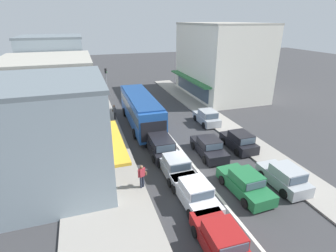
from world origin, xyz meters
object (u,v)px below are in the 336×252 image
object	(u,v)px
parked_hatchback_kerb_third	(207,117)
traffic_light_downstreet	(106,78)
sedan_adjacent_lane_trail	(222,242)
parked_hatchback_kerb_second	(239,141)
sedan_adjacent_lane_lead	(245,184)
city_bus	(141,108)
parked_hatchback_kerb_front	(284,177)
pedestrian_browsing_midblock	(142,175)
sedan_queue_gap_filler	(209,147)
wagon_queue_far_back	(160,146)
pedestrian_with_handbag_near	(114,111)
sedan_behind_bus_near	(176,167)
sedan_behind_bus_mid	(195,193)

from	to	relation	value
parked_hatchback_kerb_third	traffic_light_downstreet	size ratio (longest dim) A/B	0.89
sedan_adjacent_lane_trail	parked_hatchback_kerb_second	world-z (taller)	parked_hatchback_kerb_second
sedan_adjacent_lane_lead	parked_hatchback_kerb_third	world-z (taller)	parked_hatchback_kerb_third
city_bus	traffic_light_downstreet	bearing A→B (deg)	100.88
sedan_adjacent_lane_lead	traffic_light_downstreet	xyz separation A→B (m)	(-5.95, 24.78, 2.19)
parked_hatchback_kerb_front	parked_hatchback_kerb_second	world-z (taller)	same
parked_hatchback_kerb_front	parked_hatchback_kerb_second	distance (m)	5.70
pedestrian_browsing_midblock	sedan_queue_gap_filler	bearing A→B (deg)	24.86
parked_hatchback_kerb_third	pedestrian_browsing_midblock	xyz separation A→B (m)	(-9.14, -9.20, 0.36)
sedan_adjacent_lane_trail	traffic_light_downstreet	world-z (taller)	traffic_light_downstreet
wagon_queue_far_back	pedestrian_browsing_midblock	size ratio (longest dim) A/B	2.78
city_bus	parked_hatchback_kerb_front	world-z (taller)	city_bus
city_bus	wagon_queue_far_back	world-z (taller)	city_bus
city_bus	pedestrian_with_handbag_near	xyz separation A→B (m)	(-2.43, 2.38, -0.81)
parked_hatchback_kerb_third	parked_hatchback_kerb_front	bearing A→B (deg)	-90.82
sedan_adjacent_lane_trail	parked_hatchback_kerb_front	bearing A→B (deg)	28.22
pedestrian_with_handbag_near	pedestrian_browsing_midblock	bearing A→B (deg)	-89.89
sedan_adjacent_lane_trail	traffic_light_downstreet	bearing A→B (deg)	94.52
sedan_behind_bus_near	sedan_queue_gap_filler	xyz separation A→B (m)	(3.57, 2.00, 0.00)
sedan_behind_bus_near	wagon_queue_far_back	size ratio (longest dim) A/B	0.93
city_bus	pedestrian_browsing_midblock	xyz separation A→B (m)	(-2.40, -10.86, -0.81)
city_bus	parked_hatchback_kerb_third	bearing A→B (deg)	-13.83
parked_hatchback_kerb_third	sedan_adjacent_lane_lead	bearing A→B (deg)	-104.48
parked_hatchback_kerb_front	pedestrian_with_handbag_near	bearing A→B (deg)	119.53
wagon_queue_far_back	traffic_light_downstreet	xyz separation A→B (m)	(-2.32, 18.11, 2.11)
parked_hatchback_kerb_front	sedan_queue_gap_filler	bearing A→B (deg)	116.35
sedan_behind_bus_near	parked_hatchback_kerb_front	world-z (taller)	parked_hatchback_kerb_front
sedan_adjacent_lane_lead	wagon_queue_far_back	world-z (taller)	wagon_queue_far_back
sedan_adjacent_lane_lead	sedan_behind_bus_mid	distance (m)	3.43
sedan_adjacent_lane_trail	sedan_behind_bus_near	distance (m)	7.04
sedan_adjacent_lane_trail	sedan_queue_gap_filler	world-z (taller)	same
sedan_behind_bus_near	sedan_behind_bus_mid	xyz separation A→B (m)	(0.06, -3.23, 0.00)
sedan_adjacent_lane_lead	parked_hatchback_kerb_third	bearing A→B (deg)	75.52
city_bus	parked_hatchback_kerb_third	distance (m)	7.04
wagon_queue_far_back	pedestrian_with_handbag_near	xyz separation A→B (m)	(-2.54, 8.99, 0.32)
sedan_adjacent_lane_lead	pedestrian_with_handbag_near	distance (m)	16.83
sedan_adjacent_lane_trail	traffic_light_downstreet	xyz separation A→B (m)	(-2.25, 28.50, 2.19)
city_bus	sedan_behind_bus_mid	size ratio (longest dim) A/B	2.58
sedan_behind_bus_near	parked_hatchback_kerb_second	distance (m)	6.86
city_bus	parked_hatchback_kerb_third	size ratio (longest dim) A/B	2.93
parked_hatchback_kerb_second	traffic_light_downstreet	xyz separation A→B (m)	(-8.98, 19.30, 2.15)
sedan_queue_gap_filler	traffic_light_downstreet	bearing A→B (deg)	107.23
sedan_queue_gap_filler	parked_hatchback_kerb_second	distance (m)	2.94
wagon_queue_far_back	parked_hatchback_kerb_second	bearing A→B (deg)	-10.20
parked_hatchback_kerb_front	pedestrian_with_handbag_near	size ratio (longest dim) A/B	2.27
pedestrian_browsing_midblock	parked_hatchback_kerb_third	bearing A→B (deg)	45.17
sedan_adjacent_lane_trail	pedestrian_browsing_midblock	bearing A→B (deg)	111.69
sedan_queue_gap_filler	city_bus	bearing A→B (deg)	115.66
city_bus	parked_hatchback_kerb_second	distance (m)	10.40
pedestrian_browsing_midblock	parked_hatchback_kerb_second	bearing A→B (deg)	18.41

